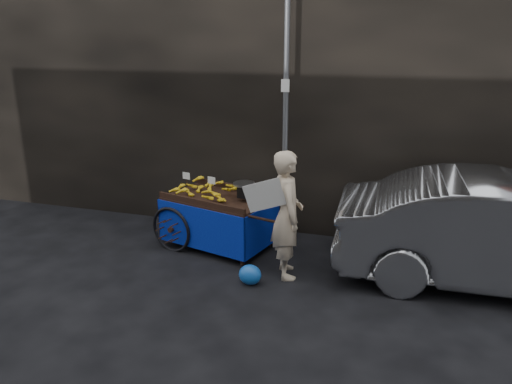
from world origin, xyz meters
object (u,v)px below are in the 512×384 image
(banana_cart, at_px, (216,202))
(vendor, at_px, (287,215))
(plastic_bag, at_px, (250,275))
(parked_car, at_px, (509,234))

(banana_cart, relative_size, vendor, 1.32)
(vendor, bearing_deg, plastic_bag, 114.68)
(banana_cart, distance_m, parked_car, 4.00)
(plastic_bag, bearing_deg, banana_cart, 129.18)
(parked_car, bearing_deg, banana_cart, 85.65)
(vendor, bearing_deg, parked_car, -102.08)
(parked_car, bearing_deg, plastic_bag, 104.04)
(vendor, relative_size, parked_car, 0.40)
(banana_cart, bearing_deg, plastic_bag, -36.08)
(vendor, relative_size, plastic_bag, 5.72)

